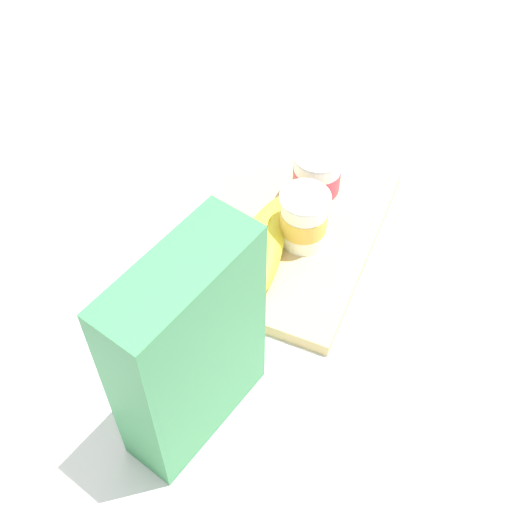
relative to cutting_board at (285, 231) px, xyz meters
The scene contains 6 objects.
ground_plane 0.01m from the cutting_board, ahead, with size 2.40×2.40×0.00m, color silver.
cutting_board is the anchor object (origin of this frame).
cereal_box 0.33m from the cutting_board, ahead, with size 0.18×0.07×0.28m, color #38844C.
yogurt_cup_front 0.09m from the cutting_board, 163.58° to the left, with size 0.07×0.07×0.09m.
yogurt_cup_back 0.06m from the cutting_board, 65.76° to the left, with size 0.07×0.07×0.09m.
banana_bunch 0.06m from the cutting_board, 13.52° to the right, with size 0.19×0.09×0.04m.
Camera 1 is at (0.62, 0.22, 0.75)m, focal length 46.90 mm.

